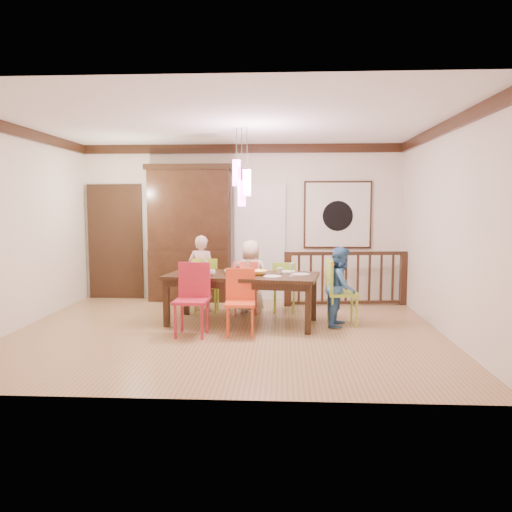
{
  "coord_description": "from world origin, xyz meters",
  "views": [
    {
      "loc": [
        0.78,
        -6.88,
        1.77
      ],
      "look_at": [
        0.39,
        0.53,
        1.02
      ],
      "focal_mm": 35.0,
      "sensor_mm": 36.0,
      "label": 1
    }
  ],
  "objects_px": {
    "dining_table": "(242,279)",
    "balustrade": "(346,277)",
    "china_hutch": "(190,233)",
    "person_far_mid": "(251,276)",
    "chair_far_left": "(207,281)",
    "chair_end_right": "(343,288)",
    "person_end_right": "(341,287)",
    "person_far_left": "(202,273)"
  },
  "relations": [
    {
      "from": "dining_table",
      "to": "person_end_right",
      "type": "relative_size",
      "value": 2.01
    },
    {
      "from": "dining_table",
      "to": "person_far_left",
      "type": "height_order",
      "value": "person_far_left"
    },
    {
      "from": "chair_far_left",
      "to": "chair_end_right",
      "type": "distance_m",
      "value": 2.3
    },
    {
      "from": "chair_end_right",
      "to": "balustrade",
      "type": "height_order",
      "value": "chair_end_right"
    },
    {
      "from": "dining_table",
      "to": "china_hutch",
      "type": "height_order",
      "value": "china_hutch"
    },
    {
      "from": "chair_end_right",
      "to": "balustrade",
      "type": "bearing_deg",
      "value": -13.23
    },
    {
      "from": "dining_table",
      "to": "person_far_mid",
      "type": "xyz_separation_m",
      "value": [
        0.08,
        0.8,
        -0.07
      ]
    },
    {
      "from": "chair_end_right",
      "to": "china_hutch",
      "type": "xyz_separation_m",
      "value": [
        -2.62,
        1.82,
        0.71
      ]
    },
    {
      "from": "chair_end_right",
      "to": "person_far_mid",
      "type": "height_order",
      "value": "person_far_mid"
    },
    {
      "from": "person_end_right",
      "to": "person_far_left",
      "type": "bearing_deg",
      "value": 83.13
    },
    {
      "from": "chair_end_right",
      "to": "person_far_mid",
      "type": "distance_m",
      "value": 1.62
    },
    {
      "from": "dining_table",
      "to": "balustrade",
      "type": "height_order",
      "value": "balustrade"
    },
    {
      "from": "dining_table",
      "to": "chair_far_left",
      "type": "distance_m",
      "value": 1.05
    },
    {
      "from": "balustrade",
      "to": "person_far_left",
      "type": "bearing_deg",
      "value": -172.53
    },
    {
      "from": "china_hutch",
      "to": "balustrade",
      "type": "height_order",
      "value": "china_hutch"
    },
    {
      "from": "dining_table",
      "to": "person_far_left",
      "type": "xyz_separation_m",
      "value": [
        -0.75,
        0.87,
        -0.03
      ]
    },
    {
      "from": "person_far_left",
      "to": "china_hutch",
      "type": "bearing_deg",
      "value": -56.33
    },
    {
      "from": "person_far_left",
      "to": "person_far_mid",
      "type": "xyz_separation_m",
      "value": [
        0.83,
        -0.07,
        -0.03
      ]
    },
    {
      "from": "person_far_mid",
      "to": "china_hutch",
      "type": "bearing_deg",
      "value": -30.04
    },
    {
      "from": "chair_end_right",
      "to": "person_end_right",
      "type": "distance_m",
      "value": 0.07
    },
    {
      "from": "china_hutch",
      "to": "person_end_right",
      "type": "height_order",
      "value": "china_hutch"
    },
    {
      "from": "dining_table",
      "to": "person_far_left",
      "type": "distance_m",
      "value": 1.15
    },
    {
      "from": "chair_end_right",
      "to": "person_far_left",
      "type": "xyz_separation_m",
      "value": [
        -2.25,
        0.86,
        0.08
      ]
    },
    {
      "from": "chair_end_right",
      "to": "dining_table",
      "type": "bearing_deg",
      "value": 86.2
    },
    {
      "from": "chair_far_left",
      "to": "balustrade",
      "type": "relative_size",
      "value": 0.41
    },
    {
      "from": "china_hutch",
      "to": "balustrade",
      "type": "xyz_separation_m",
      "value": [
        2.85,
        -0.35,
        -0.76
      ]
    },
    {
      "from": "chair_far_left",
      "to": "person_end_right",
      "type": "relative_size",
      "value": 0.78
    },
    {
      "from": "dining_table",
      "to": "chair_end_right",
      "type": "distance_m",
      "value": 1.5
    },
    {
      "from": "dining_table",
      "to": "china_hutch",
      "type": "xyz_separation_m",
      "value": [
        -1.12,
        1.82,
        0.59
      ]
    },
    {
      "from": "china_hutch",
      "to": "person_far_left",
      "type": "bearing_deg",
      "value": -68.67
    },
    {
      "from": "dining_table",
      "to": "chair_far_left",
      "type": "height_order",
      "value": "chair_far_left"
    },
    {
      "from": "chair_far_left",
      "to": "balustrade",
      "type": "height_order",
      "value": "balustrade"
    },
    {
      "from": "balustrade",
      "to": "person_far_mid",
      "type": "xyz_separation_m",
      "value": [
        -1.65,
        -0.68,
        0.11
      ]
    },
    {
      "from": "china_hutch",
      "to": "person_far_mid",
      "type": "bearing_deg",
      "value": -40.41
    },
    {
      "from": "dining_table",
      "to": "person_end_right",
      "type": "distance_m",
      "value": 1.47
    },
    {
      "from": "balustrade",
      "to": "person_end_right",
      "type": "xyz_separation_m",
      "value": [
        -0.26,
        -1.53,
        0.08
      ]
    },
    {
      "from": "china_hutch",
      "to": "person_far_mid",
      "type": "xyz_separation_m",
      "value": [
        1.2,
        -1.03,
        -0.66
      ]
    },
    {
      "from": "china_hutch",
      "to": "chair_end_right",
      "type": "bearing_deg",
      "value": -34.73
    },
    {
      "from": "china_hutch",
      "to": "person_far_mid",
      "type": "height_order",
      "value": "china_hutch"
    },
    {
      "from": "balustrade",
      "to": "dining_table",
      "type": "bearing_deg",
      "value": -145.78
    },
    {
      "from": "china_hutch",
      "to": "dining_table",
      "type": "bearing_deg",
      "value": -58.37
    },
    {
      "from": "person_end_right",
      "to": "chair_end_right",
      "type": "bearing_deg",
      "value": -9.9
    }
  ]
}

